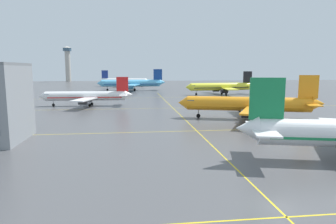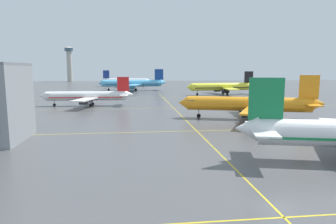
{
  "view_description": "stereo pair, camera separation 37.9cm",
  "coord_description": "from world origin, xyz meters",
  "px_view_note": "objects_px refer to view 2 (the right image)",
  "views": [
    {
      "loc": [
        -13.22,
        -25.0,
        12.89
      ],
      "look_at": [
        -5.7,
        37.95,
        3.65
      ],
      "focal_mm": 31.72,
      "sensor_mm": 36.0,
      "label": 1
    },
    {
      "loc": [
        -12.85,
        -25.04,
        12.89
      ],
      "look_at": [
        -5.7,
        37.95,
        3.65
      ],
      "focal_mm": 31.72,
      "sensor_mm": 36.0,
      "label": 2
    }
  ],
  "objects_px": {
    "airliner_far_left_stand": "(223,87)",
    "airliner_distant_taxiway": "(125,81)",
    "airliner_second_row": "(250,104)",
    "airliner_far_right_stand": "(133,83)",
    "control_tower": "(69,61)",
    "airliner_third_row": "(88,96)"
  },
  "relations": [
    {
      "from": "airliner_second_row",
      "to": "control_tower",
      "type": "relative_size",
      "value": 1.01
    },
    {
      "from": "airliner_far_left_stand",
      "to": "airliner_third_row",
      "type": "bearing_deg",
      "value": -147.05
    },
    {
      "from": "airliner_second_row",
      "to": "control_tower",
      "type": "xyz_separation_m",
      "value": [
        -94.78,
        242.5,
        16.91
      ]
    },
    {
      "from": "control_tower",
      "to": "airliner_far_left_stand",
      "type": "bearing_deg",
      "value": -57.21
    },
    {
      "from": "airliner_far_left_stand",
      "to": "airliner_far_right_stand",
      "type": "bearing_deg",
      "value": 142.47
    },
    {
      "from": "airliner_third_row",
      "to": "airliner_far_right_stand",
      "type": "bearing_deg",
      "value": 78.06
    },
    {
      "from": "airliner_far_right_stand",
      "to": "airliner_distant_taxiway",
      "type": "xyz_separation_m",
      "value": [
        -5.91,
        42.14,
        -0.32
      ]
    },
    {
      "from": "airliner_third_row",
      "to": "airliner_far_left_stand",
      "type": "height_order",
      "value": "airliner_far_left_stand"
    },
    {
      "from": "airliner_far_left_stand",
      "to": "airliner_distant_taxiway",
      "type": "xyz_separation_m",
      "value": [
        -50.73,
        76.58,
        0.05
      ]
    },
    {
      "from": "control_tower",
      "to": "airliner_distant_taxiway",
      "type": "bearing_deg",
      "value": -57.81
    },
    {
      "from": "airliner_third_row",
      "to": "airliner_second_row",
      "type": "bearing_deg",
      "value": -36.21
    },
    {
      "from": "airliner_second_row",
      "to": "airliner_distant_taxiway",
      "type": "height_order",
      "value": "airliner_distant_taxiway"
    },
    {
      "from": "airliner_second_row",
      "to": "airliner_distant_taxiway",
      "type": "xyz_separation_m",
      "value": [
        -36.03,
        149.15,
        0.14
      ]
    },
    {
      "from": "airliner_far_right_stand",
      "to": "airliner_distant_taxiway",
      "type": "distance_m",
      "value": 42.56
    },
    {
      "from": "control_tower",
      "to": "airliner_third_row",
      "type": "bearing_deg",
      "value": -76.78
    },
    {
      "from": "airliner_distant_taxiway",
      "to": "control_tower",
      "type": "bearing_deg",
      "value": 122.19
    },
    {
      "from": "control_tower",
      "to": "airliner_far_right_stand",
      "type": "bearing_deg",
      "value": -64.49
    },
    {
      "from": "airliner_far_left_stand",
      "to": "airliner_far_right_stand",
      "type": "distance_m",
      "value": 56.52
    },
    {
      "from": "airliner_far_left_stand",
      "to": "airliner_far_right_stand",
      "type": "xyz_separation_m",
      "value": [
        -44.82,
        34.43,
        0.37
      ]
    },
    {
      "from": "airliner_third_row",
      "to": "control_tower",
      "type": "distance_m",
      "value": 215.44
    },
    {
      "from": "airliner_distant_taxiway",
      "to": "airliner_second_row",
      "type": "bearing_deg",
      "value": -76.42
    },
    {
      "from": "airliner_far_left_stand",
      "to": "control_tower",
      "type": "xyz_separation_m",
      "value": [
        -109.48,
        169.92,
        16.82
      ]
    }
  ]
}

